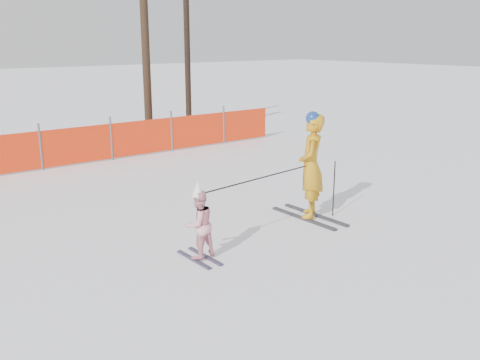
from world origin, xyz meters
The scene contains 5 objects.
ground centered at (0.00, 0.00, 0.00)m, with size 120.00×120.00×0.00m, color white.
adult centered at (1.63, 0.38, 1.04)m, with size 0.85×1.67×2.08m.
child centered at (-1.19, 0.03, 0.59)m, with size 0.56×0.89×1.28m.
ski_poles centered at (0.77, 0.20, 0.91)m, with size 3.16×0.34×1.10m.
tree_trunks centered at (0.60, 10.46, 2.82)m, with size 11.78×2.70×6.02m.
Camera 1 is at (-5.57, -6.55, 3.38)m, focal length 40.00 mm.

